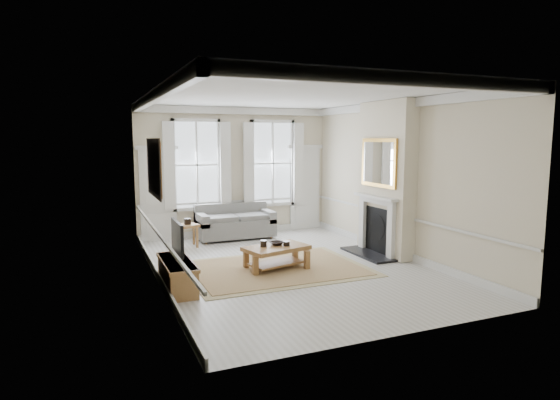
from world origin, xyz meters
name	(u,v)px	position (x,y,z in m)	size (l,w,h in m)	color
floor	(289,267)	(0.00, 0.00, 0.00)	(7.20, 7.20, 0.00)	#B7B5AD
ceiling	(290,95)	(0.00, 0.00, 3.40)	(7.20, 7.20, 0.00)	white
back_wall	(235,171)	(0.00, 3.60, 1.70)	(5.20, 5.20, 0.00)	beige
left_wall	(154,189)	(-2.60, 0.00, 1.70)	(7.20, 7.20, 0.00)	beige
right_wall	(398,179)	(2.60, 0.00, 1.70)	(7.20, 7.20, 0.00)	beige
window_left	(197,165)	(-1.05, 3.55, 1.90)	(1.26, 0.20, 2.20)	#B2BCC6
window_right	(272,163)	(1.05, 3.55, 1.90)	(1.26, 0.20, 2.20)	#B2BCC6
door_left	(158,196)	(-2.05, 3.56, 1.15)	(0.90, 0.08, 2.30)	silver
door_right	(305,189)	(2.05, 3.56, 1.15)	(0.90, 0.08, 2.30)	silver
painting	(154,168)	(-2.56, 0.30, 2.05)	(0.05, 1.66, 1.06)	#BC8420
chimney_breast	(386,178)	(2.43, 0.20, 1.70)	(0.35, 1.70, 3.38)	beige
hearth	(368,254)	(2.00, 0.20, 0.03)	(0.55, 1.50, 0.05)	black
fireplace	(376,222)	(2.20, 0.20, 0.73)	(0.21, 1.45, 1.33)	silver
mirror	(378,163)	(2.21, 0.20, 2.05)	(0.06, 1.26, 1.06)	gold
sofa	(235,224)	(-0.19, 3.11, 0.37)	(1.96, 0.95, 0.88)	slate
side_table	(188,229)	(-1.53, 2.56, 0.44)	(0.56, 0.56, 0.55)	brown
rug	(276,268)	(-0.30, -0.04, 0.01)	(3.50, 2.60, 0.02)	#98744E
coffee_table	(276,250)	(-0.30, -0.04, 0.38)	(1.38, 1.00, 0.46)	brown
ceramic_pot_a	(264,244)	(-0.55, 0.01, 0.53)	(0.13, 0.13, 0.13)	black
ceramic_pot_b	(287,244)	(-0.10, -0.09, 0.51)	(0.13, 0.13, 0.09)	black
bowl	(277,243)	(-0.25, 0.06, 0.50)	(0.27, 0.27, 0.07)	black
tv_stand	(177,275)	(-2.34, -0.54, 0.25)	(0.45, 1.40, 0.50)	brown
tv	(177,238)	(-2.32, -0.54, 0.90)	(0.08, 0.90, 0.68)	black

